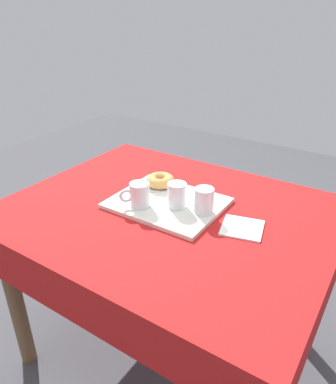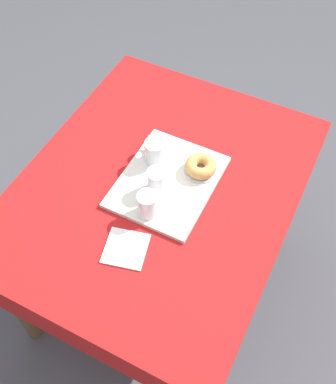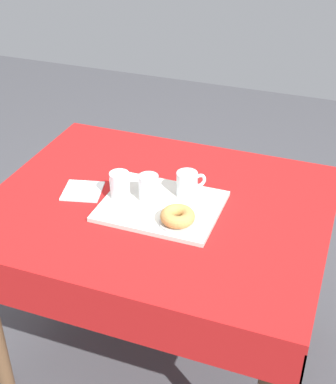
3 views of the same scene
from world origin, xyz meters
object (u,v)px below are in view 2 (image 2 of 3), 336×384
object	(u,v)px
serving_tray	(168,181)
water_glass_far	(157,182)
donut_plate_left	(200,170)
paper_napkin	(126,248)
tea_mug_left	(155,152)
sugar_donut_left	(201,166)
dining_table	(159,202)
water_glass_near	(148,205)

from	to	relation	value
serving_tray	water_glass_far	size ratio (longest dim) A/B	4.32
water_glass_far	donut_plate_left	bearing A→B (deg)	144.42
serving_tray	paper_napkin	distance (m)	0.30
paper_napkin	serving_tray	bearing A→B (deg)	-179.88
water_glass_far	tea_mug_left	bearing A→B (deg)	-148.63
tea_mug_left	sugar_donut_left	bearing A→B (deg)	98.28
sugar_donut_left	paper_napkin	size ratio (longest dim) A/B	0.84
paper_napkin	dining_table	bearing A→B (deg)	-174.37
paper_napkin	tea_mug_left	bearing A→B (deg)	-166.66
water_glass_far	paper_napkin	xyz separation A→B (m)	(0.25, 0.02, -0.05)
serving_tray	sugar_donut_left	xyz separation A→B (m)	(-0.09, 0.09, 0.04)
serving_tray	water_glass_far	world-z (taller)	water_glass_far
serving_tray	tea_mug_left	distance (m)	0.12
water_glass_near	water_glass_far	bearing A→B (deg)	-169.93
tea_mug_left	water_glass_far	xyz separation A→B (m)	(0.12, 0.07, -0.00)
tea_mug_left	water_glass_far	world-z (taller)	water_glass_far
donut_plate_left	paper_napkin	xyz separation A→B (m)	(0.39, -0.09, -0.02)
water_glass_far	donut_plate_left	world-z (taller)	water_glass_far
dining_table	water_glass_far	size ratio (longest dim) A/B	12.66
sugar_donut_left	donut_plate_left	bearing A→B (deg)	0.00
donut_plate_left	dining_table	bearing A→B (deg)	-45.21
serving_tray	paper_napkin	size ratio (longest dim) A/B	2.96
serving_tray	water_glass_near	size ratio (longest dim) A/B	4.32
water_glass_far	sugar_donut_left	bearing A→B (deg)	144.42
serving_tray	water_glass_far	distance (m)	0.07
serving_tray	sugar_donut_left	distance (m)	0.13
water_glass_far	donut_plate_left	xyz separation A→B (m)	(-0.14, 0.10, -0.04)
water_glass_near	paper_napkin	xyz separation A→B (m)	(0.15, -0.00, -0.06)
serving_tray	water_glass_far	xyz separation A→B (m)	(0.05, -0.02, 0.05)
donut_plate_left	sugar_donut_left	size ratio (longest dim) A/B	1.05
water_glass_near	paper_napkin	size ratio (longest dim) A/B	0.69
serving_tray	donut_plate_left	xyz separation A→B (m)	(-0.09, 0.09, 0.01)
serving_tray	sugar_donut_left	world-z (taller)	sugar_donut_left
water_glass_far	dining_table	bearing A→B (deg)	-158.60
water_glass_far	sugar_donut_left	world-z (taller)	water_glass_far
tea_mug_left	serving_tray	bearing A→B (deg)	53.12
donut_plate_left	sugar_donut_left	world-z (taller)	sugar_donut_left
serving_tray	tea_mug_left	world-z (taller)	tea_mug_left
serving_tray	sugar_donut_left	bearing A→B (deg)	136.33
donut_plate_left	paper_napkin	bearing A→B (deg)	-12.26
serving_tray	water_glass_far	bearing A→B (deg)	-16.63
sugar_donut_left	water_glass_near	bearing A→B (deg)	-18.99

